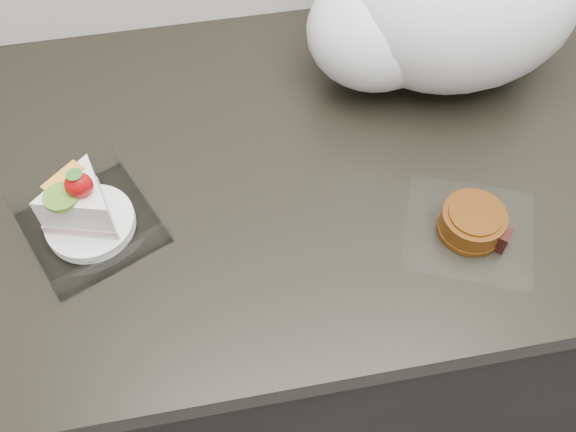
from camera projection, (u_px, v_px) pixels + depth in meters
The scene contains 4 objects.
counter at pixel (362, 291), 1.27m from camera, with size 2.04×0.64×0.90m.
cake_tray at pixel (86, 214), 0.80m from camera, with size 0.20×0.20×0.12m.
mooncake_wrap at pixel (473, 224), 0.81m from camera, with size 0.21×0.20×0.04m.
plastic_bag at pixel (444, 2), 0.88m from camera, with size 0.44×0.35×0.32m.
Camera 1 is at (-0.25, 1.14, 1.59)m, focal length 40.00 mm.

